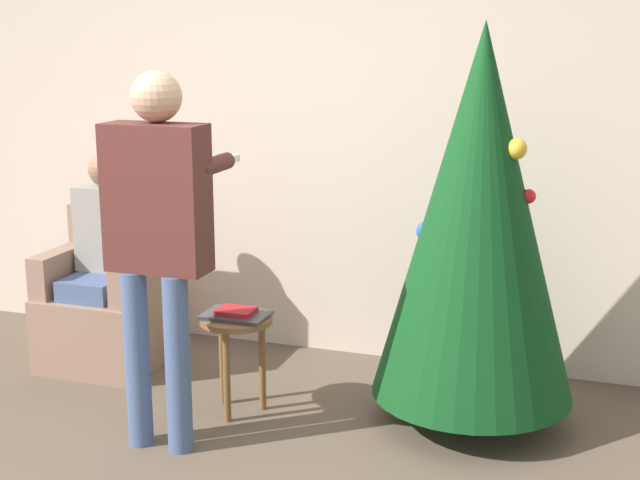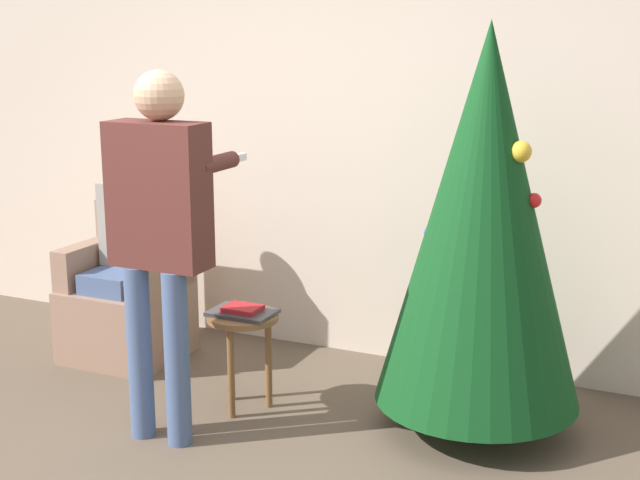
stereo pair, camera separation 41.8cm
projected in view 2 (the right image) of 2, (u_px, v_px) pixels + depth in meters
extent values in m
cube|color=beige|center=(321.00, 132.00, 5.34)|extent=(8.00, 0.06, 2.70)
cylinder|color=brown|center=(475.00, 413.00, 4.46)|extent=(0.10, 0.10, 0.16)
cone|color=#0F4219|center=(483.00, 218.00, 4.23)|extent=(1.01, 1.01, 1.84)
sphere|color=gold|center=(521.00, 152.00, 4.04)|extent=(0.10, 0.10, 0.10)
sphere|color=#B23399|center=(449.00, 192.00, 4.39)|extent=(0.06, 0.06, 0.06)
sphere|color=red|center=(534.00, 200.00, 4.11)|extent=(0.07, 0.07, 0.07)
sphere|color=#2856B2|center=(435.00, 234.00, 4.48)|extent=(0.11, 0.11, 0.11)
cube|color=#93705B|center=(127.00, 322.00, 5.40)|extent=(0.64, 0.60, 0.44)
cube|color=#93705B|center=(146.00, 240.00, 5.50)|extent=(0.64, 0.14, 0.48)
cube|color=#93705B|center=(89.00, 263.00, 5.43)|extent=(0.12, 0.54, 0.25)
cube|color=#93705B|center=(161.00, 272.00, 5.22)|extent=(0.12, 0.54, 0.25)
cylinder|color=#475B84|center=(92.00, 330.00, 5.27)|extent=(0.11, 0.11, 0.44)
cylinder|color=#475B84|center=(120.00, 334.00, 5.19)|extent=(0.11, 0.11, 0.44)
cube|color=#475B84|center=(119.00, 280.00, 5.29)|extent=(0.32, 0.40, 0.12)
cube|color=gray|center=(132.00, 224.00, 5.35)|extent=(0.36, 0.20, 0.50)
sphere|color=#936B4C|center=(129.00, 166.00, 5.27)|extent=(0.20, 0.20, 0.20)
cylinder|color=#475B84|center=(140.00, 353.00, 4.30)|extent=(0.12, 0.12, 0.86)
cylinder|color=#475B84|center=(177.00, 359.00, 4.22)|extent=(0.12, 0.12, 0.86)
cube|color=#562823|center=(159.00, 195.00, 4.13)|extent=(0.48, 0.20, 0.68)
sphere|color=tan|center=(159.00, 95.00, 4.06)|extent=(0.23, 0.23, 0.23)
cylinder|color=#562823|center=(145.00, 158.00, 4.35)|extent=(0.08, 0.30, 0.08)
cylinder|color=#562823|center=(216.00, 163.00, 4.19)|extent=(0.08, 0.30, 0.08)
cube|color=white|center=(237.00, 158.00, 4.36)|extent=(0.04, 0.14, 0.04)
cylinder|color=brown|center=(243.00, 317.00, 4.60)|extent=(0.37, 0.37, 0.03)
cylinder|color=brown|center=(231.00, 373.00, 4.54)|extent=(0.04, 0.04, 0.49)
cylinder|color=brown|center=(269.00, 363.00, 4.67)|extent=(0.04, 0.04, 0.49)
cylinder|color=brown|center=(231.00, 357.00, 4.76)|extent=(0.04, 0.04, 0.49)
cube|color=#38383D|center=(242.00, 313.00, 4.59)|extent=(0.33, 0.23, 0.02)
cube|color=#B21E23|center=(242.00, 308.00, 4.59)|extent=(0.19, 0.15, 0.02)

